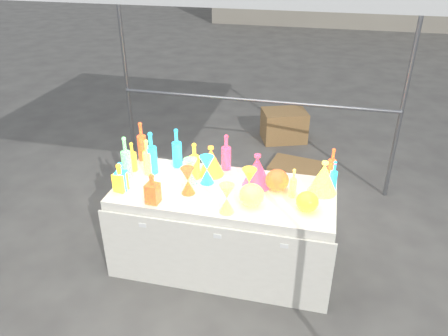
% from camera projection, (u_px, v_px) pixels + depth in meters
% --- Properties ---
extents(ground, '(80.00, 80.00, 0.00)m').
position_uv_depth(ground, '(224.00, 260.00, 3.93)').
color(ground, slate).
rests_on(ground, ground).
extents(display_table, '(1.84, 0.83, 0.75)m').
position_uv_depth(display_table, '(224.00, 227.00, 3.74)').
color(display_table, white).
rests_on(display_table, ground).
extents(cardboard_box_closed, '(0.70, 0.61, 0.43)m').
position_uv_depth(cardboard_box_closed, '(284.00, 126.00, 6.10)').
color(cardboard_box_closed, '#9B7346').
rests_on(cardboard_box_closed, ground).
extents(cardboard_box_flat, '(0.69, 0.54, 0.05)m').
position_uv_depth(cardboard_box_flat, '(296.00, 166.00, 5.44)').
color(cardboard_box_flat, '#9B7346').
rests_on(cardboard_box_flat, ground).
extents(bottle_0, '(0.08, 0.08, 0.27)m').
position_uv_depth(bottle_0, '(132.00, 157.00, 3.79)').
color(bottle_0, red).
rests_on(bottle_0, display_table).
extents(bottle_1, '(0.11, 0.11, 0.37)m').
position_uv_depth(bottle_1, '(177.00, 148.00, 3.84)').
color(bottle_1, '#1C9C1C').
rests_on(bottle_1, display_table).
extents(bottle_2, '(0.09, 0.09, 0.37)m').
position_uv_depth(bottle_2, '(142.00, 141.00, 3.95)').
color(bottle_2, orange).
rests_on(bottle_2, display_table).
extents(bottle_3, '(0.11, 0.11, 0.33)m').
position_uv_depth(bottle_3, '(226.00, 152.00, 3.80)').
color(bottle_3, '#1E2EB1').
rests_on(bottle_3, display_table).
extents(bottle_4, '(0.10, 0.10, 0.33)m').
position_uv_depth(bottle_4, '(147.00, 157.00, 3.72)').
color(bottle_4, '#136C7C').
rests_on(bottle_4, display_table).
extents(bottle_5, '(0.10, 0.10, 0.38)m').
position_uv_depth(bottle_5, '(126.00, 157.00, 3.66)').
color(bottle_5, '#BD25AC').
rests_on(bottle_5, display_table).
extents(bottle_6, '(0.11, 0.11, 0.33)m').
position_uv_depth(bottle_6, '(195.00, 161.00, 3.66)').
color(bottle_6, red).
rests_on(bottle_6, display_table).
extents(bottle_7, '(0.12, 0.12, 0.39)m').
position_uv_depth(bottle_7, '(152.00, 153.00, 3.72)').
color(bottle_7, '#1C9C1C').
rests_on(bottle_7, display_table).
extents(decanter_0, '(0.11, 0.11, 0.24)m').
position_uv_depth(decanter_0, '(120.00, 177.00, 3.50)').
color(decanter_0, red).
rests_on(decanter_0, display_table).
extents(decanter_1, '(0.11, 0.11, 0.25)m').
position_uv_depth(decanter_1, '(152.00, 188.00, 3.34)').
color(decanter_1, orange).
rests_on(decanter_1, display_table).
extents(decanter_2, '(0.10, 0.10, 0.25)m').
position_uv_depth(decanter_2, '(121.00, 176.00, 3.52)').
color(decanter_2, '#1C9C1C').
rests_on(decanter_2, display_table).
extents(hourglass_0, '(0.14, 0.14, 0.23)m').
position_uv_depth(hourglass_0, '(188.00, 181.00, 3.47)').
color(hourglass_0, orange).
rests_on(hourglass_0, display_table).
extents(hourglass_2, '(0.13, 0.13, 0.23)m').
position_uv_depth(hourglass_2, '(227.00, 199.00, 3.23)').
color(hourglass_2, '#136C7C').
rests_on(hourglass_2, display_table).
extents(hourglass_3, '(0.14, 0.14, 0.23)m').
position_uv_depth(hourglass_3, '(191.00, 172.00, 3.59)').
color(hourglass_3, '#BD25AC').
rests_on(hourglass_3, display_table).
extents(hourglass_4, '(0.15, 0.15, 0.23)m').
position_uv_depth(hourglass_4, '(249.00, 182.00, 3.44)').
color(hourglass_4, red).
rests_on(hourglass_4, display_table).
extents(hourglass_5, '(0.14, 0.14, 0.24)m').
position_uv_depth(hourglass_5, '(207.00, 170.00, 3.61)').
color(hourglass_5, '#1C9C1C').
rests_on(hourglass_5, display_table).
extents(globe_0, '(0.20, 0.20, 0.14)m').
position_uv_depth(globe_0, '(307.00, 203.00, 3.27)').
color(globe_0, red).
rests_on(globe_0, display_table).
extents(globe_1, '(0.23, 0.23, 0.16)m').
position_uv_depth(globe_1, '(251.00, 196.00, 3.33)').
color(globe_1, '#136C7C').
rests_on(globe_1, display_table).
extents(globe_2, '(0.21, 0.21, 0.16)m').
position_uv_depth(globe_2, '(277.00, 181.00, 3.53)').
color(globe_2, orange).
rests_on(globe_2, display_table).
extents(lampshade_1, '(0.23, 0.23, 0.26)m').
position_uv_depth(lampshade_1, '(211.00, 161.00, 3.73)').
color(lampshade_1, '#CDDF2E').
rests_on(lampshade_1, display_table).
extents(lampshade_2, '(0.24, 0.24, 0.29)m').
position_uv_depth(lampshade_2, '(257.00, 170.00, 3.56)').
color(lampshade_2, '#1E2EB1').
rests_on(lampshade_2, display_table).
extents(lampshade_3, '(0.31, 0.31, 0.27)m').
position_uv_depth(lampshade_3, '(324.00, 177.00, 3.47)').
color(lampshade_3, '#136C7C').
rests_on(lampshade_3, display_table).
extents(bottle_8, '(0.07, 0.07, 0.27)m').
position_uv_depth(bottle_8, '(334.00, 176.00, 3.49)').
color(bottle_8, '#1C9C1C').
rests_on(bottle_8, display_table).
extents(bottle_9, '(0.08, 0.08, 0.30)m').
position_uv_depth(bottle_9, '(332.00, 164.00, 3.63)').
color(bottle_9, orange).
rests_on(bottle_9, display_table).
extents(bottle_10, '(0.06, 0.06, 0.26)m').
position_uv_depth(bottle_10, '(334.00, 176.00, 3.49)').
color(bottle_10, '#1E2EB1').
rests_on(bottle_10, display_table).
extents(bottle_11, '(0.07, 0.07, 0.25)m').
position_uv_depth(bottle_11, '(293.00, 183.00, 3.42)').
color(bottle_11, '#136C7C').
rests_on(bottle_11, display_table).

